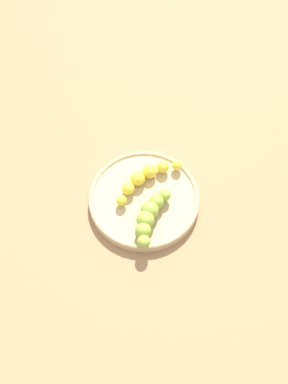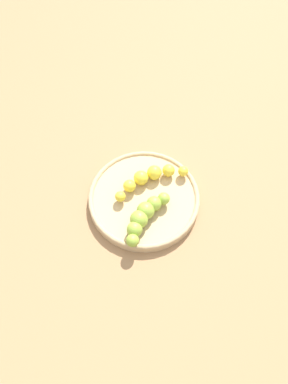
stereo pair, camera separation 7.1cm
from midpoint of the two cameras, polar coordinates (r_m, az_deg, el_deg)
name	(u,v)px [view 1 (the left image)]	position (r m, az deg, el deg)	size (l,w,h in m)	color
ground_plane	(144,201)	(0.74, -2.73, -1.71)	(2.40, 2.40, 0.00)	#936D47
fruit_bowl	(144,198)	(0.73, -2.76, -1.25)	(0.23, 0.23, 0.02)	tan
banana_yellow	(145,177)	(0.73, -2.54, 2.19)	(0.15, 0.08, 0.03)	yellow
banana_green	(150,216)	(0.69, -2.05, -4.07)	(0.13, 0.06, 0.04)	#8CAD38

